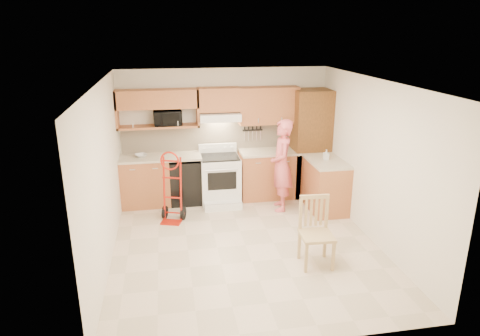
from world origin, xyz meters
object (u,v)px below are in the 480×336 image
object	(u,v)px
person	(282,165)
dining_chair	(317,233)
range	(220,176)
hand_truck	(171,191)
microwave	(168,118)

from	to	relation	value
person	dining_chair	xyz separation A→B (m)	(-0.03, -2.02, -0.35)
range	hand_truck	bearing A→B (deg)	-144.13
microwave	hand_truck	xyz separation A→B (m)	(-0.01, -0.99, -1.06)
person	dining_chair	bearing A→B (deg)	6.49
person	dining_chair	world-z (taller)	person
range	person	world-z (taller)	person
microwave	range	bearing A→B (deg)	-22.76
range	hand_truck	world-z (taller)	hand_truck
microwave	range	size ratio (longest dim) A/B	0.47
person	hand_truck	world-z (taller)	person
person	microwave	bearing A→B (deg)	-104.28
person	range	bearing A→B (deg)	-106.69
range	person	xyz separation A→B (m)	(1.06, -0.47, 0.30)
hand_truck	dining_chair	distance (m)	2.68
range	dining_chair	xyz separation A→B (m)	(1.03, -2.50, -0.05)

